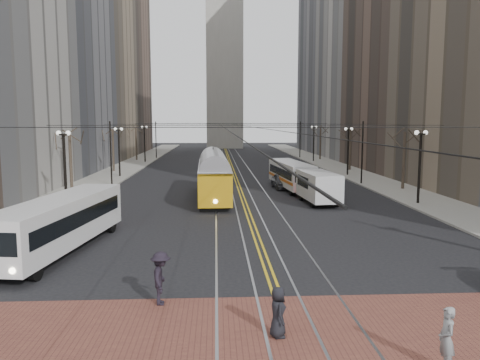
{
  "coord_description": "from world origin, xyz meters",
  "views": [
    {
      "loc": [
        -2.29,
        -17.78,
        6.52
      ],
      "look_at": [
        -0.83,
        10.51,
        3.0
      ],
      "focal_mm": 35.0,
      "sensor_mm": 36.0,
      "label": 1
    }
  ],
  "objects": [
    {
      "name": "pedestrian_b",
      "position": [
        3.71,
        -6.46,
        0.88
      ],
      "size": [
        0.49,
        0.68,
        1.74
      ],
      "primitive_type": "imported",
      "rotation": [
        0.0,
        0.0,
        4.58
      ],
      "color": "gray",
      "rests_on": "crosswalk_band"
    },
    {
      "name": "clock_tower",
      "position": [
        0.0,
        102.0,
        35.96
      ],
      "size": [
        12.0,
        12.0,
        66.0
      ],
      "color": "#B2AFA5",
      "rests_on": "ground"
    },
    {
      "name": "transit_bus",
      "position": [
        -10.11,
        5.68,
        1.37
      ],
      "size": [
        3.86,
        11.19,
        2.74
      ],
      "primitive_type": "cube",
      "rotation": [
        0.0,
        0.0,
        -0.15
      ],
      "color": "silver",
      "rests_on": "ground"
    },
    {
      "name": "building_left_far",
      "position": [
        -25.5,
        86.0,
        20.0
      ],
      "size": [
        16.0,
        20.0,
        40.0
      ],
      "primitive_type": "cube",
      "color": "brown",
      "rests_on": "ground"
    },
    {
      "name": "building_right_far",
      "position": [
        25.5,
        86.0,
        20.0
      ],
      "size": [
        16.0,
        20.0,
        40.0
      ],
      "primitive_type": "cube",
      "color": "slate",
      "rests_on": "ground"
    },
    {
      "name": "sedan_silver",
      "position": [
        8.49,
        37.62,
        0.71
      ],
      "size": [
        1.9,
        4.43,
        1.42
      ],
      "primitive_type": "imported",
      "rotation": [
        0.0,
        0.0,
        -0.09
      ],
      "color": "#94979A",
      "rests_on": "ground"
    },
    {
      "name": "sidewalk_right",
      "position": [
        15.0,
        45.0,
        0.07
      ],
      "size": [
        5.0,
        140.0,
        0.15
      ],
      "primitive_type": "cube",
      "color": "gray",
      "rests_on": "ground"
    },
    {
      "name": "sedan_grey",
      "position": [
        4.23,
        27.72,
        0.72
      ],
      "size": [
        1.93,
        4.33,
        1.45
      ],
      "primitive_type": "imported",
      "rotation": [
        0.0,
        0.0,
        0.05
      ],
      "color": "#3F4247",
      "rests_on": "ground"
    },
    {
      "name": "pedestrian_d",
      "position": [
        -4.29,
        -1.5,
        0.98
      ],
      "size": [
        0.77,
        1.28,
        1.93
      ],
      "primitive_type": "imported",
      "rotation": [
        0.0,
        0.0,
        1.62
      ],
      "color": "black",
      "rests_on": "crosswalk_band"
    },
    {
      "name": "building_left_mid",
      "position": [
        -25.5,
        46.0,
        17.0
      ],
      "size": [
        16.0,
        20.0,
        34.0
      ],
      "primitive_type": "cube",
      "color": "slate",
      "rests_on": "ground"
    },
    {
      "name": "streetcar",
      "position": [
        -2.5,
        21.85,
        1.59
      ],
      "size": [
        2.8,
        13.5,
        3.17
      ],
      "primitive_type": "cube",
      "rotation": [
        0.0,
        0.0,
        0.02
      ],
      "color": "#CA9412",
      "rests_on": "ground"
    },
    {
      "name": "trolley_wires",
      "position": [
        0.0,
        34.83,
        3.77
      ],
      "size": [
        25.96,
        120.0,
        6.6
      ],
      "color": "black",
      "rests_on": "ground"
    },
    {
      "name": "pedestrian_a",
      "position": [
        -0.44,
        -4.27,
        0.8
      ],
      "size": [
        0.56,
        0.81,
        1.57
      ],
      "primitive_type": "imported",
      "rotation": [
        0.0,
        0.0,
        1.66
      ],
      "color": "black",
      "rests_on": "crosswalk_band"
    },
    {
      "name": "cargo_van",
      "position": [
        5.88,
        18.84,
        1.27
      ],
      "size": [
        2.67,
        5.91,
        2.54
      ],
      "primitive_type": "cube",
      "rotation": [
        0.0,
        0.0,
        0.08
      ],
      "color": "silver",
      "rests_on": "ground"
    },
    {
      "name": "building_right_midfar",
      "position": [
        27.5,
        66.0,
        26.0
      ],
      "size": [
        20.0,
        20.0,
        52.0
      ],
      "primitive_type": "cube",
      "color": "#A5A19B",
      "rests_on": "ground"
    },
    {
      "name": "lamp_posts",
      "position": [
        -0.0,
        28.75,
        2.8
      ],
      "size": [
        27.6,
        57.2,
        5.6
      ],
      "color": "black",
      "rests_on": "ground"
    },
    {
      "name": "rear_bus",
      "position": [
        5.0,
        27.12,
        1.33
      ],
      "size": [
        3.14,
        10.35,
        2.66
      ],
      "primitive_type": "cube",
      "rotation": [
        0.0,
        0.0,
        0.09
      ],
      "color": "silver",
      "rests_on": "ground"
    },
    {
      "name": "sidewalk_left",
      "position": [
        -15.0,
        45.0,
        0.07
      ],
      "size": [
        5.0,
        140.0,
        0.15
      ],
      "primitive_type": "cube",
      "color": "gray",
      "rests_on": "ground"
    },
    {
      "name": "centre_lines",
      "position": [
        0.0,
        45.0,
        0.01
      ],
      "size": [
        0.42,
        130.0,
        0.01
      ],
      "primitive_type": "cube",
      "color": "gold",
      "rests_on": "ground"
    },
    {
      "name": "building_left_midfar",
      "position": [
        -27.5,
        66.0,
        26.0
      ],
      "size": [
        20.0,
        20.0,
        52.0
      ],
      "primitive_type": "cube",
      "color": "gray",
      "rests_on": "ground"
    },
    {
      "name": "street_trees",
      "position": [
        0.0,
        35.25,
        2.8
      ],
      "size": [
        31.68,
        53.28,
        5.6
      ],
      "color": "#382D23",
      "rests_on": "ground"
    },
    {
      "name": "crosswalk_band",
      "position": [
        0.0,
        -4.0,
        0.01
      ],
      "size": [
        25.0,
        6.0,
        0.01
      ],
      "primitive_type": "cube",
      "color": "brown",
      "rests_on": "ground"
    },
    {
      "name": "building_right_mid",
      "position": [
        25.5,
        46.0,
        17.0
      ],
      "size": [
        16.0,
        20.0,
        34.0
      ],
      "primitive_type": "cube",
      "color": "brown",
      "rests_on": "ground"
    },
    {
      "name": "ground",
      "position": [
        0.0,
        0.0,
        0.0
      ],
      "size": [
        260.0,
        260.0,
        0.0
      ],
      "primitive_type": "plane",
      "color": "black",
      "rests_on": "ground"
    },
    {
      "name": "streetcar_rails",
      "position": [
        0.0,
        45.0,
        0.0
      ],
      "size": [
        4.8,
        130.0,
        0.02
      ],
      "primitive_type": "cube",
      "color": "gray",
      "rests_on": "ground"
    }
  ]
}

